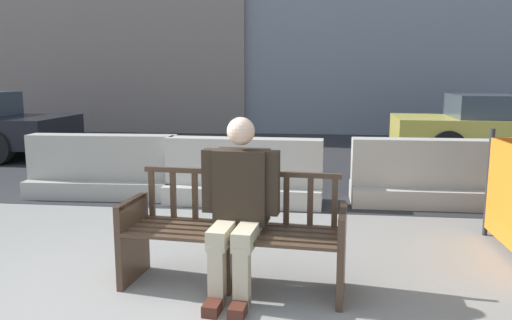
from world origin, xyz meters
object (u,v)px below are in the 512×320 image
at_px(street_bench, 234,237).
at_px(seated_person, 239,202).
at_px(jersey_barrier_left, 103,171).
at_px(jersey_barrier_right, 432,179).
at_px(jersey_barrier_centre, 244,177).

height_order(street_bench, seated_person, seated_person).
xyz_separation_m(jersey_barrier_left, jersey_barrier_right, (4.31, 0.03, 0.00)).
distance_m(street_bench, jersey_barrier_left, 3.53).
bearing_deg(jersey_barrier_right, jersey_barrier_centre, -175.93).
relative_size(street_bench, jersey_barrier_centre, 0.85).
height_order(street_bench, jersey_barrier_right, street_bench).
distance_m(seated_person, jersey_barrier_centre, 2.69).
bearing_deg(street_bench, jersey_barrier_left, 129.38).
bearing_deg(jersey_barrier_right, seated_person, -125.73).
relative_size(jersey_barrier_left, jersey_barrier_right, 1.01).
bearing_deg(seated_person, jersey_barrier_left, 129.39).
xyz_separation_m(seated_person, jersey_barrier_left, (-2.29, 2.79, -0.35)).
bearing_deg(seated_person, jersey_barrier_right, 54.27).
bearing_deg(jersey_barrier_left, seated_person, -50.61).
bearing_deg(jersey_barrier_left, jersey_barrier_right, 0.35).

